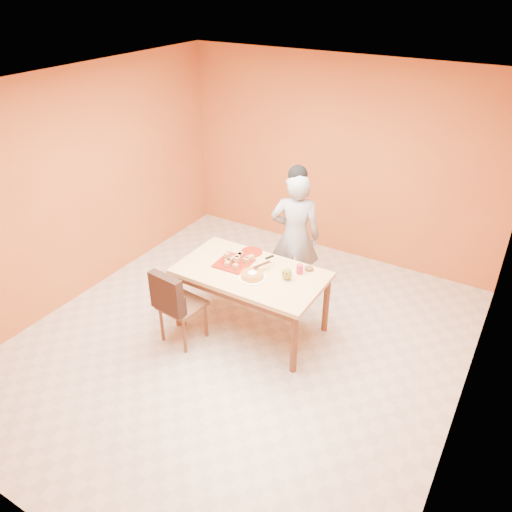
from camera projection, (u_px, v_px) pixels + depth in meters
The scene contains 17 objects.
floor at pixel (240, 343), 5.50m from camera, with size 5.00×5.00×0.00m, color beige.
ceiling at pixel (235, 92), 4.14m from camera, with size 5.00×5.00×0.00m, color white.
wall_back at pixel (339, 160), 6.67m from camera, with size 4.50×4.50×0.00m, color #C46B2D.
wall_left at pixel (76, 189), 5.82m from camera, with size 5.00×5.00×0.00m, color #C46B2D.
wall_right at pixel (484, 306), 3.83m from camera, with size 5.00×5.00×0.00m, color #C46B2D.
dining_table at pixel (251, 279), 5.42m from camera, with size 1.60×0.90×0.76m.
dining_chair at pixel (181, 304), 5.33m from camera, with size 0.47×0.53×0.92m.
pastry_pile at pixel (234, 258), 5.47m from camera, with size 0.32×0.32×0.11m, color tan, non-canonical shape.
person at pixel (295, 237), 5.94m from camera, with size 0.59×0.39×1.63m, color #9B9B9E.
pastry_platter at pixel (234, 263), 5.50m from camera, with size 0.36×0.36×0.02m, color maroon.
red_dinner_plate at pixel (252, 252), 5.71m from camera, with size 0.25×0.25×0.01m, color maroon.
white_cake_plate at pixel (252, 278), 5.25m from camera, with size 0.30×0.30×0.01m, color white.
sponge_cake at pixel (252, 275), 5.23m from camera, with size 0.24×0.24×0.05m, color gold.
cake_server at pixel (262, 265), 5.34m from camera, with size 0.04×0.23×0.01m, color white.
egg_ornament at pixel (287, 273), 5.20m from camera, with size 0.11×0.09×0.14m, color olive.
magenta_glass at pixel (300, 269), 5.31m from camera, with size 0.07×0.07×0.10m, color #C61D47.
checker_tin at pixel (309, 269), 5.39m from camera, with size 0.10×0.10×0.03m, color #321F0D.
Camera 1 is at (2.34, -3.57, 3.61)m, focal length 35.00 mm.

